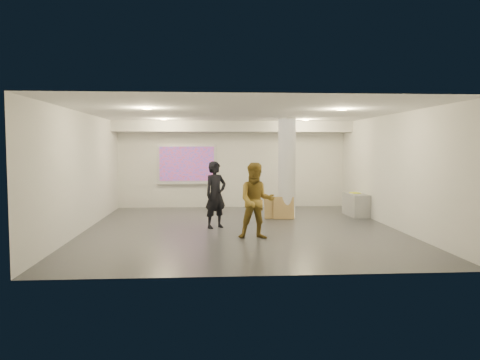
{
  "coord_description": "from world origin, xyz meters",
  "views": [
    {
      "loc": [
        -0.85,
        -12.05,
        2.12
      ],
      "look_at": [
        0.0,
        0.4,
        1.25
      ],
      "focal_mm": 35.0,
      "sensor_mm": 36.0,
      "label": 1
    }
  ],
  "objects": [
    {
      "name": "downlight_nw",
      "position": [
        -2.2,
        2.5,
        2.98
      ],
      "size": [
        0.22,
        0.22,
        0.02
      ],
      "primitive_type": "cylinder",
      "color": "#FFC78D",
      "rests_on": "ceiling"
    },
    {
      "name": "soffit_band",
      "position": [
        0.0,
        3.95,
        2.82
      ],
      "size": [
        8.0,
        1.1,
        0.36
      ],
      "primitive_type": "cube",
      "color": "silver",
      "rests_on": "ceiling"
    },
    {
      "name": "wall_left",
      "position": [
        -4.0,
        0.0,
        1.5
      ],
      "size": [
        0.01,
        9.0,
        3.0
      ],
      "primitive_type": "cube",
      "color": "silver",
      "rests_on": "floor"
    },
    {
      "name": "cardboard_front",
      "position": [
        1.1,
        1.67,
        0.31
      ],
      "size": [
        0.58,
        0.23,
        0.62
      ],
      "primitive_type": "cube",
      "rotation": [
        -0.24,
        0.0,
        0.04
      ],
      "color": "olive",
      "rests_on": "floor"
    },
    {
      "name": "papers_stack",
      "position": [
        3.78,
        2.24,
        0.7
      ],
      "size": [
        0.29,
        0.36,
        0.02
      ],
      "primitive_type": "cube",
      "rotation": [
        0.0,
        0.0,
        0.04
      ],
      "color": "white",
      "rests_on": "credenza"
    },
    {
      "name": "column",
      "position": [
        1.5,
        1.8,
        1.5
      ],
      "size": [
        0.52,
        0.52,
        3.0
      ],
      "primitive_type": "cylinder",
      "color": "silver",
      "rests_on": "floor"
    },
    {
      "name": "man",
      "position": [
        0.26,
        -1.34,
        0.89
      ],
      "size": [
        0.87,
        0.69,
        1.77
      ],
      "primitive_type": "imported",
      "rotation": [
        0.0,
        0.0,
        -0.02
      ],
      "color": "olive",
      "rests_on": "floor"
    },
    {
      "name": "wall_front",
      "position": [
        0.0,
        -4.5,
        1.5
      ],
      "size": [
        8.0,
        0.01,
        3.0
      ],
      "primitive_type": "cube",
      "color": "silver",
      "rests_on": "floor"
    },
    {
      "name": "downlight_sw",
      "position": [
        -2.2,
        -1.5,
        2.98
      ],
      "size": [
        0.22,
        0.22,
        0.02
      ],
      "primitive_type": "cylinder",
      "color": "#FFC78D",
      "rests_on": "ceiling"
    },
    {
      "name": "postit_pad",
      "position": [
        3.71,
        2.16,
        0.71
      ],
      "size": [
        0.3,
        0.35,
        0.03
      ],
      "primitive_type": "cube",
      "rotation": [
        0.0,
        0.0,
        0.3
      ],
      "color": "yellow",
      "rests_on": "credenza"
    },
    {
      "name": "wall_back",
      "position": [
        0.0,
        4.5,
        1.5
      ],
      "size": [
        8.0,
        0.01,
        3.0
      ],
      "primitive_type": "cube",
      "color": "silver",
      "rests_on": "floor"
    },
    {
      "name": "wall_right",
      "position": [
        4.0,
        0.0,
        1.5
      ],
      "size": [
        0.01,
        9.0,
        3.0
      ],
      "primitive_type": "cube",
      "color": "silver",
      "rests_on": "floor"
    },
    {
      "name": "woman",
      "position": [
        -0.66,
        0.18,
        0.88
      ],
      "size": [
        0.77,
        0.71,
        1.76
      ],
      "primitive_type": "imported",
      "rotation": [
        0.0,
        0.0,
        0.6
      ],
      "color": "black",
      "rests_on": "floor"
    },
    {
      "name": "floor",
      "position": [
        0.0,
        0.0,
        0.0
      ],
      "size": [
        8.0,
        9.0,
        0.01
      ],
      "primitive_type": "cube",
      "color": "#35383C",
      "rests_on": "ground"
    },
    {
      "name": "cardboard_back",
      "position": [
        1.38,
        1.56,
        0.33
      ],
      "size": [
        0.61,
        0.22,
        0.66
      ],
      "primitive_type": "cube",
      "rotation": [
        -0.2,
        0.0,
        -0.06
      ],
      "color": "olive",
      "rests_on": "floor"
    },
    {
      "name": "downlight_se",
      "position": [
        2.2,
        -1.5,
        2.98
      ],
      "size": [
        0.22,
        0.22,
        0.02
      ],
      "primitive_type": "cylinder",
      "color": "#FFC78D",
      "rests_on": "ceiling"
    },
    {
      "name": "credenza",
      "position": [
        3.72,
        2.07,
        0.35
      ],
      "size": [
        0.54,
        1.2,
        0.69
      ],
      "primitive_type": "cube",
      "rotation": [
        0.0,
        0.0,
        0.04
      ],
      "color": "gray",
      "rests_on": "floor"
    },
    {
      "name": "downlight_ne",
      "position": [
        2.2,
        2.5,
        2.98
      ],
      "size": [
        0.22,
        0.22,
        0.02
      ],
      "primitive_type": "cylinder",
      "color": "#FFC78D",
      "rests_on": "ceiling"
    },
    {
      "name": "ceiling",
      "position": [
        0.0,
        0.0,
        3.0
      ],
      "size": [
        8.0,
        9.0,
        0.01
      ],
      "primitive_type": "cube",
      "color": "white",
      "rests_on": "floor"
    },
    {
      "name": "projection_screen",
      "position": [
        -1.6,
        4.45,
        1.53
      ],
      "size": [
        2.1,
        0.13,
        1.42
      ],
      "color": "silver",
      "rests_on": "wall_back"
    }
  ]
}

